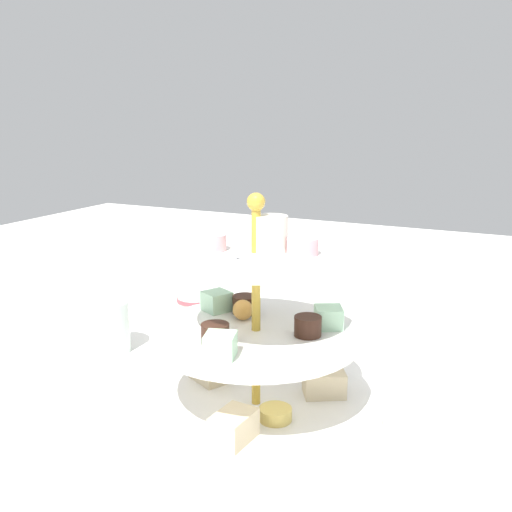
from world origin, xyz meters
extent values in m
plane|color=white|center=(0.00, 0.00, 0.00)|extent=(2.40, 2.40, 0.00)
cylinder|color=white|center=(0.00, 0.00, 0.01)|extent=(0.29, 0.29, 0.01)
cylinder|color=white|center=(0.00, 0.00, 0.09)|extent=(0.24, 0.24, 0.01)
cylinder|color=white|center=(0.00, 0.00, 0.18)|extent=(0.18, 0.18, 0.01)
cylinder|color=gold|center=(0.00, 0.00, 0.12)|extent=(0.01, 0.01, 0.24)
sphere|color=gold|center=(0.00, 0.00, 0.24)|extent=(0.02, 0.02, 0.02)
cube|color=beige|center=(-0.08, 0.03, 0.03)|extent=(0.06, 0.05, 0.03)
cube|color=beige|center=(0.01, -0.08, 0.03)|extent=(0.04, 0.05, 0.03)
cube|color=beige|center=(0.06, 0.05, 0.03)|extent=(0.06, 0.05, 0.03)
cylinder|color=#E5C660|center=(0.04, -0.03, 0.02)|extent=(0.04, 0.04, 0.01)
cylinder|color=#381E14|center=(-0.02, -0.06, 0.11)|extent=(0.03, 0.03, 0.02)
cylinder|color=#381E14|center=(0.06, 0.01, 0.11)|extent=(0.03, 0.03, 0.02)
cylinder|color=#381E14|center=(-0.04, 0.05, 0.11)|extent=(0.03, 0.03, 0.02)
cube|color=#B2E5BC|center=(0.07, 0.04, 0.11)|extent=(0.04, 0.04, 0.02)
cube|color=#B2E5BC|center=(-0.07, 0.04, 0.11)|extent=(0.04, 0.04, 0.02)
cube|color=#B2E5BC|center=(0.00, -0.08, 0.11)|extent=(0.04, 0.04, 0.02)
sphere|color=gold|center=(-0.03, 0.02, 0.11)|extent=(0.02, 0.02, 0.02)
cylinder|color=#F2B7C1|center=(0.05, 0.01, 0.20)|extent=(0.03, 0.03, 0.02)
cylinder|color=#F2B7C1|center=(-0.05, -0.01, 0.20)|extent=(0.03, 0.03, 0.02)
cylinder|color=white|center=(0.01, 0.01, 0.21)|extent=(0.04, 0.04, 0.04)
cube|color=silver|center=(-0.04, -0.03, 0.19)|extent=(0.09, 0.05, 0.00)
cube|color=silver|center=(0.04, -0.03, 0.19)|extent=(0.09, 0.05, 0.00)
cylinder|color=silver|center=(0.25, 0.12, 0.06)|extent=(0.07, 0.07, 0.12)
cylinder|color=silver|center=(-0.27, 0.07, 0.04)|extent=(0.06, 0.06, 0.07)
cylinder|color=white|center=(-0.21, 0.21, 0.00)|extent=(0.09, 0.09, 0.01)
cylinder|color=white|center=(-0.21, 0.21, 0.03)|extent=(0.06, 0.06, 0.04)
cylinder|color=#D14C56|center=(-0.21, 0.21, 0.05)|extent=(0.06, 0.06, 0.01)
cube|color=silver|center=(0.00, 0.33, 0.00)|extent=(0.17, 0.04, 0.00)
camera|label=1|loc=(0.27, -0.56, 0.34)|focal=41.52mm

